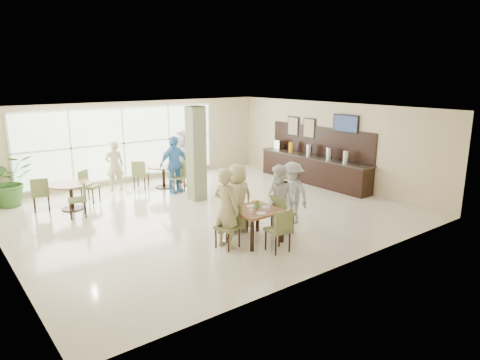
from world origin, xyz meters
TOP-DOWN VIEW (x-y plane):
  - ground at (0.00, 0.00)m, footprint 10.00×10.00m
  - room_shell at (0.00, 0.00)m, footprint 10.00×10.00m
  - window_bank at (-0.50, 4.46)m, footprint 7.00×0.04m
  - column at (0.40, 1.20)m, footprint 0.45×0.45m
  - main_table at (-0.33, -2.45)m, footprint 1.03×1.03m
  - round_table_left at (-2.91, 2.50)m, footprint 1.19×1.19m
  - round_table_right at (0.27, 3.11)m, footprint 1.12×1.12m
  - chairs_main_table at (-0.29, -2.45)m, footprint 2.07×1.96m
  - chairs_table_left at (-2.95, 2.48)m, footprint 1.95×1.76m
  - chairs_table_right at (0.36, 3.08)m, footprint 2.08×1.65m
  - tabletop_clutter at (-0.28, -2.49)m, footprint 0.69×0.75m
  - buffet_counter at (4.70, 0.51)m, footprint 0.64×4.70m
  - wall_tv at (4.94, -0.60)m, footprint 0.06×1.00m
  - framed_art_a at (4.95, 1.00)m, footprint 0.05×0.55m
  - framed_art_b at (4.95, 1.80)m, footprint 0.05×0.55m
  - potted_plant at (-4.21, 3.93)m, footprint 1.61×1.61m
  - teen_left at (-1.05, -2.35)m, footprint 0.56×0.72m
  - teen_far at (-0.24, -1.68)m, footprint 0.84×0.52m
  - teen_right at (0.45, -2.43)m, footprint 0.85×0.96m
  - teen_standing at (1.22, -2.04)m, footprint 0.61×1.03m
  - adult_a at (0.26, 2.33)m, footprint 1.14×0.75m
  - adult_b at (1.02, 3.12)m, footprint 1.04×1.84m
  - adult_standing at (-1.15, 3.72)m, footprint 0.64×0.47m

SIDE VIEW (x-z plane):
  - ground at x=0.00m, z-range 0.00..0.00m
  - chairs_main_table at x=-0.29m, z-range 0.00..0.95m
  - chairs_table_left at x=-2.95m, z-range 0.00..0.95m
  - chairs_table_right at x=0.36m, z-range 0.00..0.95m
  - buffet_counter at x=4.70m, z-range -0.42..1.53m
  - round_table_right at x=0.27m, z-range 0.20..0.95m
  - round_table_left at x=-2.91m, z-range 0.22..0.97m
  - main_table at x=-0.33m, z-range 0.29..1.04m
  - potted_plant at x=-4.21m, z-range 0.00..1.47m
  - teen_standing at x=1.22m, z-range 0.00..1.57m
  - tabletop_clutter at x=-0.28m, z-range 0.71..0.91m
  - adult_standing at x=-1.15m, z-range 0.00..1.63m
  - teen_far at x=-0.24m, z-range 0.00..1.64m
  - teen_right at x=0.45m, z-range 0.00..1.65m
  - teen_left at x=-1.05m, z-range 0.00..1.75m
  - adult_a at x=0.26m, z-range 0.00..1.82m
  - adult_b at x=1.02m, z-range 0.00..1.87m
  - window_bank at x=-0.50m, z-range -2.10..4.90m
  - column at x=0.40m, z-range 0.00..2.80m
  - room_shell at x=0.00m, z-range -3.30..6.70m
  - framed_art_a at x=4.95m, z-range 1.50..2.20m
  - framed_art_b at x=4.95m, z-range 1.50..2.20m
  - wall_tv at x=4.94m, z-range 1.86..2.44m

